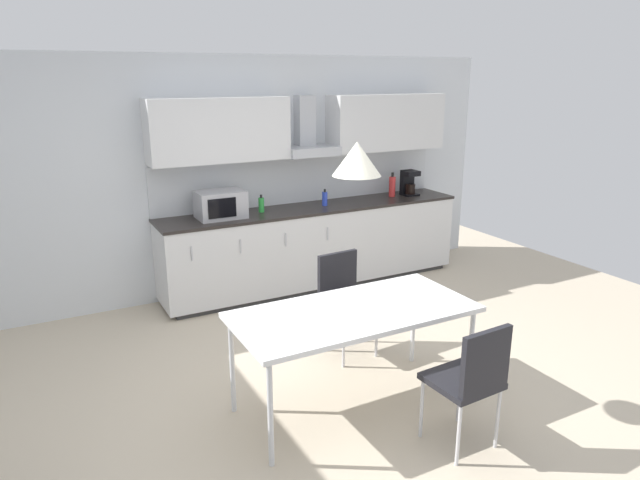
% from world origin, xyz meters
% --- Properties ---
extents(ground_plane, '(8.74, 7.22, 0.02)m').
position_xyz_m(ground_plane, '(0.00, 0.00, -0.01)').
color(ground_plane, beige).
extents(wall_back, '(6.99, 0.10, 2.53)m').
position_xyz_m(wall_back, '(0.00, 2.46, 1.26)').
color(wall_back, silver).
rests_on(wall_back, ground_plane).
extents(kitchen_counter, '(3.49, 0.62, 0.91)m').
position_xyz_m(kitchen_counter, '(1.09, 2.11, 0.46)').
color(kitchen_counter, '#333333').
rests_on(kitchen_counter, ground_plane).
extents(backsplash_tile, '(3.47, 0.02, 0.52)m').
position_xyz_m(backsplash_tile, '(1.09, 2.39, 1.18)').
color(backsplash_tile, silver).
rests_on(backsplash_tile, kitchen_counter).
extents(upper_wall_cabinets, '(3.47, 0.40, 0.64)m').
position_xyz_m(upper_wall_cabinets, '(1.09, 2.24, 1.78)').
color(upper_wall_cabinets, silver).
extents(microwave, '(0.48, 0.35, 0.28)m').
position_xyz_m(microwave, '(0.01, 2.11, 1.05)').
color(microwave, '#ADADB2').
rests_on(microwave, kitchen_counter).
extents(coffee_maker, '(0.18, 0.19, 0.30)m').
position_xyz_m(coffee_maker, '(2.39, 2.13, 1.06)').
color(coffee_maker, black).
rests_on(coffee_maker, kitchen_counter).
extents(bottle_green, '(0.06, 0.06, 0.19)m').
position_xyz_m(bottle_green, '(0.47, 2.15, 0.99)').
color(bottle_green, green).
rests_on(bottle_green, kitchen_counter).
extents(bottle_blue, '(0.06, 0.06, 0.19)m').
position_xyz_m(bottle_blue, '(1.21, 2.10, 0.99)').
color(bottle_blue, blue).
rests_on(bottle_blue, kitchen_counter).
extents(bottle_red, '(0.08, 0.08, 0.29)m').
position_xyz_m(bottle_red, '(2.16, 2.15, 1.04)').
color(bottle_red, red).
rests_on(bottle_red, kitchen_counter).
extents(dining_table, '(1.70, 0.80, 0.75)m').
position_xyz_m(dining_table, '(0.17, -0.25, 0.71)').
color(dining_table, white).
rests_on(dining_table, ground_plane).
extents(chair_near_right, '(0.42, 0.42, 0.87)m').
position_xyz_m(chair_near_right, '(0.55, -1.02, 0.53)').
color(chair_near_right, black).
rests_on(chair_near_right, ground_plane).
extents(chair_far_right, '(0.43, 0.43, 0.87)m').
position_xyz_m(chair_far_right, '(0.54, 0.53, 0.53)').
color(chair_far_right, black).
rests_on(chair_far_right, ground_plane).
extents(pendant_lamp, '(0.32, 0.32, 0.22)m').
position_xyz_m(pendant_lamp, '(0.17, -0.25, 1.80)').
color(pendant_lamp, silver).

